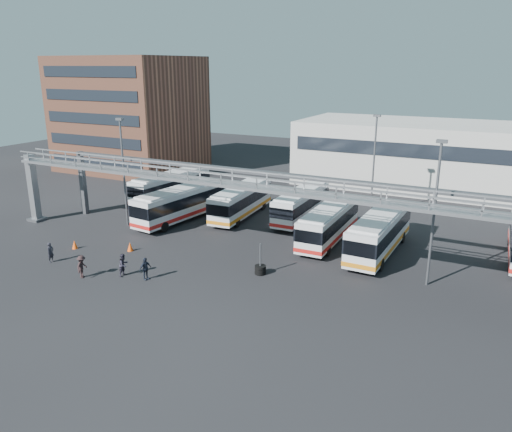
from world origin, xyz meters
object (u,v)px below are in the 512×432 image
at_px(pedestrian_a, 51,252).
at_px(pedestrian_c, 82,267).
at_px(bus_1, 171,186).
at_px(light_pole_mid, 435,206).
at_px(cone_left, 75,244).
at_px(cone_right, 130,247).
at_px(pedestrian_b, 124,265).
at_px(bus_3, 241,200).
at_px(bus_2, 180,203).
at_px(light_pole_back, 374,160).
at_px(pedestrian_d, 145,269).
at_px(bus_5, 329,223).
at_px(bus_4, 301,204).
at_px(light_pole_left, 123,167).
at_px(tire_stack, 260,269).
at_px(bus_6, 379,232).

height_order(pedestrian_a, pedestrian_c, pedestrian_c).
bearing_deg(bus_1, light_pole_mid, -12.93).
xyz_separation_m(cone_left, cone_right, (4.52, 1.71, 0.02)).
bearing_deg(pedestrian_b, pedestrian_c, 122.05).
xyz_separation_m(light_pole_mid, bus_3, (-19.54, 8.41, -3.99)).
bearing_deg(cone_right, bus_2, 97.86).
relative_size(light_pole_mid, light_pole_back, 1.00).
xyz_separation_m(light_pole_back, pedestrian_a, (-18.89, -24.11, -4.92)).
height_order(light_pole_mid, pedestrian_d, light_pole_mid).
bearing_deg(light_pole_mid, pedestrian_a, -161.28).
height_order(light_pole_mid, cone_right, light_pole_mid).
bearing_deg(light_pole_back, cone_left, -132.80).
bearing_deg(bus_5, pedestrian_a, -141.73).
height_order(bus_4, cone_left, bus_4).
bearing_deg(light_pole_left, bus_2, 42.40).
bearing_deg(light_pole_back, light_pole_mid, -61.93).
height_order(pedestrian_b, pedestrian_d, pedestrian_b).
distance_m(bus_4, tire_stack, 14.18).
bearing_deg(cone_left, bus_1, 96.61).
distance_m(pedestrian_b, tire_stack, 10.01).
bearing_deg(bus_5, bus_4, 132.15).
distance_m(light_pole_mid, tire_stack, 12.99).
height_order(bus_6, pedestrian_c, bus_6).
bearing_deg(cone_left, tire_stack, 8.41).
xyz_separation_m(light_pole_back, pedestrian_c, (-14.46, -25.18, -4.88)).
bearing_deg(light_pole_left, bus_6, 8.53).
xyz_separation_m(bus_5, bus_6, (4.62, -0.84, 0.13)).
xyz_separation_m(bus_5, pedestrian_a, (-17.70, -14.46, -0.93)).
xyz_separation_m(bus_6, cone_left, (-22.97, -10.62, -1.50)).
height_order(bus_3, cone_left, bus_3).
relative_size(bus_2, cone_right, 14.50).
xyz_separation_m(light_pole_left, pedestrian_c, (5.54, -11.18, -4.88)).
bearing_deg(bus_4, pedestrian_c, -113.90).
relative_size(bus_1, bus_2, 0.99).
height_order(light_pole_mid, bus_2, light_pole_mid).
xyz_separation_m(bus_3, cone_left, (-8.00, -14.51, -1.38)).
bearing_deg(bus_5, cone_right, -145.83).
relative_size(pedestrian_d, cone_left, 2.29).
distance_m(light_pole_back, cone_left, 29.25).
height_order(light_pole_back, bus_3, light_pole_back).
height_order(light_pole_mid, pedestrian_b, light_pole_mid).
bearing_deg(cone_left, bus_6, 24.81).
height_order(light_pole_left, bus_4, light_pole_left).
bearing_deg(light_pole_back, cone_right, -127.76).
height_order(light_pole_back, pedestrian_b, light_pole_back).
distance_m(cone_left, cone_right, 4.83).
distance_m(bus_2, pedestrian_c, 14.75).
distance_m(bus_5, pedestrian_a, 22.88).
bearing_deg(cone_left, pedestrian_c, -38.75).
xyz_separation_m(pedestrian_b, cone_left, (-7.52, 2.42, -0.49)).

